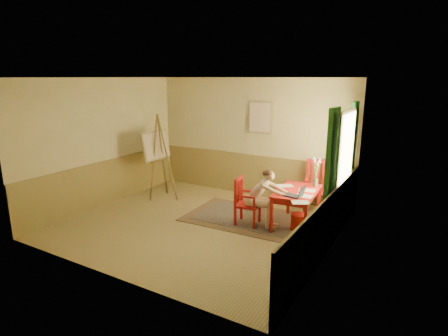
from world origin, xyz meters
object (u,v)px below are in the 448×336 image
Objects in this scene: chair_left at (246,201)px; laptop at (296,194)px; table at (297,195)px; chair_back at (317,186)px; easel at (157,149)px; figure at (261,195)px.

chair_left is 2.46× the size of laptop.
table is 0.42m from laptop.
chair_back is 1.42m from laptop.
laptop is 3.59m from easel.
figure is 0.69m from laptop.
laptop is (0.98, 0.04, 0.30)m from chair_left.
figure is (-0.57, -0.38, 0.00)m from table.
table is 1.03m from chair_back.
laptop is (0.68, -0.00, 0.13)m from figure.
laptop is at bearing -0.38° from figure.
chair_left is 0.47× the size of easel.
table is 0.63× the size of easel.
easel is (-2.55, 0.46, 0.72)m from chair_left.
chair_back is at bearing 55.99° from chair_left.
figure reaches higher than laptop.
laptop is at bearing -6.92° from easel.
figure is at bearing -8.44° from easel.
table is at bearing -0.79° from easel.
chair_left is 1.73m from chair_back.
easel reaches higher than chair_back.
chair_back reaches higher than laptop.
chair_back is at bearing 90.66° from laptop.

